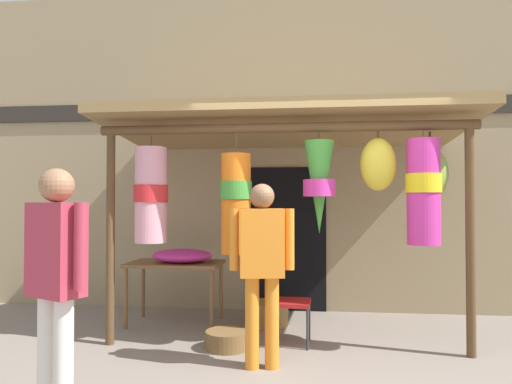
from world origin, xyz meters
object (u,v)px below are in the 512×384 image
wicker_basket_spare (227,340)px  wicker_basket_by_table (268,314)px  flower_heap_on_table (183,256)px  customer_foreground (56,271)px  display_table (175,269)px  folding_chair (284,296)px  vendor_in_orange (262,259)px

wicker_basket_spare → wicker_basket_by_table: bearing=70.5°
flower_heap_on_table → wicker_basket_spare: 1.34m
wicker_basket_by_table → customer_foreground: 3.09m
display_table → folding_chair: (1.39, -0.67, -0.17)m
flower_heap_on_table → folding_chair: size_ratio=0.89×
display_table → flower_heap_on_table: (0.11, -0.05, 0.18)m
folding_chair → wicker_basket_spare: 0.75m
display_table → wicker_basket_spare: 1.35m
display_table → wicker_basket_spare: (0.81, -0.91, -0.58)m
display_table → vendor_in_orange: (1.23, -1.43, 0.32)m
folding_chair → wicker_basket_by_table: size_ratio=1.70×
display_table → flower_heap_on_table: size_ratio=1.53×
flower_heap_on_table → customer_foreground: (-0.20, -2.57, 0.19)m
vendor_in_orange → customer_foreground: (-1.31, -1.20, 0.04)m
folding_chair → wicker_basket_by_table: 0.84m
customer_foreground → flower_heap_on_table: bearing=85.6°
display_table → wicker_basket_spare: display_table is taller
display_table → vendor_in_orange: 1.91m
wicker_basket_by_table → wicker_basket_spare: (-0.34, -0.96, -0.05)m
flower_heap_on_table → wicker_basket_spare: bearing=-50.6°
wicker_basket_by_table → customer_foreground: customer_foreground is taller
flower_heap_on_table → wicker_basket_by_table: 1.27m
wicker_basket_by_table → vendor_in_orange: 1.72m
display_table → wicker_basket_by_table: 1.28m
flower_heap_on_table → customer_foreground: bearing=-94.4°
wicker_basket_spare → vendor_in_orange: vendor_in_orange is taller
customer_foreground → wicker_basket_by_table: bearing=65.1°
wicker_basket_by_table → vendor_in_orange: vendor_in_orange is taller
display_table → vendor_in_orange: size_ratio=0.68×
wicker_basket_spare → customer_foreground: bearing=-117.7°
flower_heap_on_table → wicker_basket_spare: flower_heap_on_table is taller
folding_chair → vendor_in_orange: bearing=-102.1°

